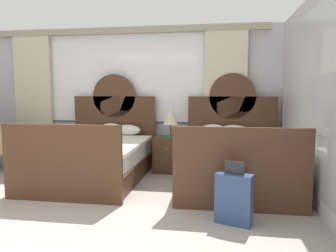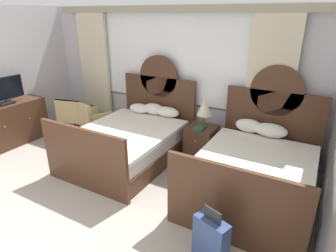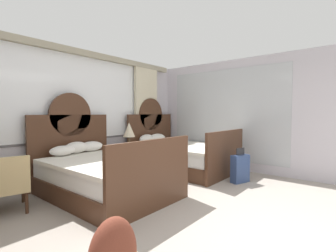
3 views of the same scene
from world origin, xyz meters
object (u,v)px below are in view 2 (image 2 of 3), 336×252
nightstand_between_beds (201,143)px  table_lamp_on_nightstand (205,107)px  bed_near_window (130,140)px  armchair_by_window_right (74,114)px  armchair_by_window_left (91,118)px  suitcase_on_floor (211,241)px  bed_near_mirror (254,172)px  book_on_nightstand (199,128)px  tv_flatscreen (4,91)px  armchair_by_window_centre (74,114)px

nightstand_between_beds → table_lamp_on_nightstand: bearing=14.1°
table_lamp_on_nightstand → nightstand_between_beds: bearing=-165.9°
bed_near_window → armchair_by_window_right: bed_near_window is taller
armchair_by_window_left → suitcase_on_floor: size_ratio=1.16×
bed_near_mirror → armchair_by_window_left: (-3.62, 0.41, 0.07)m
bed_near_mirror → book_on_nightstand: bed_near_mirror is taller
nightstand_between_beds → suitcase_on_floor: size_ratio=0.91×
bed_near_mirror → table_lamp_on_nightstand: (-1.10, 0.66, 0.65)m
bed_near_mirror → suitcase_on_floor: size_ratio=3.23×
armchair_by_window_left → suitcase_on_floor: bearing=-28.5°
nightstand_between_beds → table_lamp_on_nightstand: size_ratio=1.14×
bed_near_mirror → nightstand_between_beds: 1.31m
armchair_by_window_left → armchair_by_window_right: bearing=-179.9°
nightstand_between_beds → suitcase_on_floor: bearing=-64.3°
bed_near_mirror → suitcase_on_floor: (-0.09, -1.51, -0.09)m
tv_flatscreen → armchair_by_window_centre: (0.64, 1.09, -0.70)m
nightstand_between_beds → armchair_by_window_right: armchair_by_window_right is taller
armchair_by_window_centre → armchair_by_window_left: bearing=0.1°
table_lamp_on_nightstand → suitcase_on_floor: (1.01, -2.17, -0.73)m
bed_near_mirror → book_on_nightstand: bearing=154.0°
nightstand_between_beds → book_on_nightstand: (-0.00, -0.10, 0.33)m
bed_near_window → armchair_by_window_right: (-1.86, 0.41, 0.07)m
table_lamp_on_nightstand → armchair_by_window_right: (-3.03, -0.25, -0.58)m
tv_flatscreen → armchair_by_window_left: size_ratio=0.99×
bed_near_window → armchair_by_window_centre: (-1.86, 0.41, 0.07)m
armchair_by_window_centre → suitcase_on_floor: bearing=-25.4°
bed_near_window → armchair_by_window_left: size_ratio=2.78×
bed_near_window → armchair_by_window_centre: size_ratio=2.78×
suitcase_on_floor → tv_flatscreen: bearing=170.0°
tv_flatscreen → armchair_by_window_right: size_ratio=0.99×
armchair_by_window_left → armchair_by_window_right: (-0.51, -0.00, 0.00)m
table_lamp_on_nightstand → suitcase_on_floor: size_ratio=0.80×
book_on_nightstand → armchair_by_window_centre: bearing=-177.3°
table_lamp_on_nightstand → armchair_by_window_right: size_ratio=0.69×
book_on_nightstand → armchair_by_window_right: bearing=-177.3°
tv_flatscreen → armchair_by_window_left: (1.15, 1.09, -0.70)m
bed_near_window → tv_flatscreen: size_ratio=2.79×
book_on_nightstand → armchair_by_window_left: bearing=-176.7°
bed_near_mirror → table_lamp_on_nightstand: 1.44m
suitcase_on_floor → bed_near_mirror: bearing=86.5°
tv_flatscreen → armchair_by_window_right: bearing=59.6°
armchair_by_window_right → armchair_by_window_left: bearing=0.1°
armchair_by_window_left → armchair_by_window_right: size_ratio=1.00×
nightstand_between_beds → suitcase_on_floor: suitcase_on_floor is taller
bed_near_mirror → nightstand_between_beds: bearing=149.9°
bed_near_window → suitcase_on_floor: (2.18, -1.51, -0.09)m
bed_near_window → armchair_by_window_right: 1.90m
table_lamp_on_nightstand → armchair_by_window_right: 3.09m
bed_near_window → armchair_by_window_left: bearing=163.3°
table_lamp_on_nightstand → suitcase_on_floor: 2.50m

